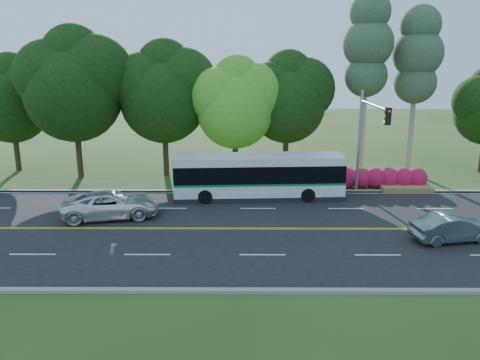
{
  "coord_description": "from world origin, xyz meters",
  "views": [
    {
      "loc": [
        -1.48,
        -24.12,
        9.22
      ],
      "look_at": [
        -1.59,
        2.0,
        2.25
      ],
      "focal_mm": 35.0,
      "sensor_mm": 36.0,
      "label": 1
    }
  ],
  "objects_px": {
    "transit_bus": "(259,177)",
    "suv": "(111,205)",
    "traffic_signal": "(367,129)",
    "sedan": "(453,228)"
  },
  "relations": [
    {
      "from": "suv",
      "to": "traffic_signal",
      "type": "bearing_deg",
      "value": -89.14
    },
    {
      "from": "traffic_signal",
      "to": "suv",
      "type": "distance_m",
      "value": 16.49
    },
    {
      "from": "transit_bus",
      "to": "sedan",
      "type": "xyz_separation_m",
      "value": [
        9.68,
        -7.44,
        -0.74
      ]
    },
    {
      "from": "sedan",
      "to": "suv",
      "type": "height_order",
      "value": "suv"
    },
    {
      "from": "traffic_signal",
      "to": "suv",
      "type": "xyz_separation_m",
      "value": [
        -15.63,
        -3.55,
        -3.88
      ]
    },
    {
      "from": "traffic_signal",
      "to": "sedan",
      "type": "height_order",
      "value": "traffic_signal"
    },
    {
      "from": "traffic_signal",
      "to": "transit_bus",
      "type": "bearing_deg",
      "value": 177.2
    },
    {
      "from": "transit_bus",
      "to": "suv",
      "type": "distance_m",
      "value": 9.6
    },
    {
      "from": "sedan",
      "to": "suv",
      "type": "relative_size",
      "value": 0.76
    },
    {
      "from": "transit_bus",
      "to": "suv",
      "type": "xyz_separation_m",
      "value": [
        -8.75,
        -3.89,
        -0.67
      ]
    }
  ]
}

